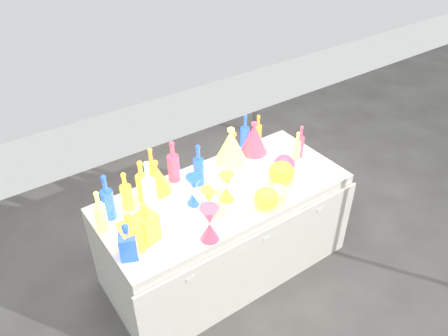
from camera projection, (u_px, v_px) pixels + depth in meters
ground at (224, 263)px, 3.53m from camera, size 80.00×80.00×0.00m
display_table at (225, 230)px, 3.30m from camera, size 1.84×0.83×0.75m
cardboard_box_closed at (121, 118)px, 5.05m from camera, size 0.70×0.61×0.42m
cardboard_box_flat at (80, 122)px, 5.35m from camera, size 0.79×0.75×0.06m
bottle_0 at (142, 181)px, 2.92m from camera, size 0.10×0.10×0.32m
bottle_1 at (107, 197)px, 2.77m from camera, size 0.11×0.11×0.34m
bottle_2 at (152, 168)px, 3.03m from camera, size 0.09×0.09×0.33m
bottle_3 at (173, 161)px, 3.10m from camera, size 0.09×0.09×0.33m
bottle_4 at (100, 211)px, 2.68m from camera, size 0.08×0.08×0.30m
bottle_5 at (149, 187)px, 2.80m from camera, size 0.09×0.09×0.40m
bottle_6 at (126, 191)px, 2.85m from camera, size 0.08×0.08×0.29m
bottle_7 at (199, 165)px, 3.06m from camera, size 0.10×0.10×0.33m
decanter_0 at (146, 222)px, 2.62m from camera, size 0.15×0.15×0.29m
decanter_1 at (130, 232)px, 2.55m from camera, size 0.12×0.12×0.28m
decanter_2 at (127, 241)px, 2.51m from camera, size 0.13×0.13×0.25m
hourglass_0 at (209, 202)px, 2.82m from camera, size 0.14×0.14×0.21m
hourglass_1 at (210, 224)px, 2.63m from camera, size 0.13×0.13×0.25m
hourglass_2 at (219, 199)px, 2.84m from camera, size 0.14×0.14×0.22m
hourglass_3 at (200, 204)px, 2.81m from camera, size 0.12×0.12×0.21m
hourglass_4 at (226, 187)px, 2.96m from camera, size 0.12×0.12×0.21m
hourglass_5 at (194, 190)px, 2.92m from camera, size 0.13×0.13×0.22m
globe_0 at (266, 199)px, 2.91m from camera, size 0.22×0.22×0.13m
globe_1 at (277, 195)px, 2.96m from camera, size 0.19×0.19×0.12m
globe_2 at (281, 174)px, 3.12m from camera, size 0.20×0.20×0.15m
globe_3 at (284, 165)px, 3.23m from camera, size 0.17×0.17×0.13m
lampshade_0 at (156, 176)px, 3.03m from camera, size 0.27×0.27×0.24m
lampshade_1 at (233, 147)px, 3.34m from camera, size 0.26×0.26×0.24m
lampshade_2 at (254, 137)px, 3.43m from camera, size 0.24×0.24×0.26m
lampshade_3 at (231, 145)px, 3.31m from camera, size 0.30×0.30×0.29m
bottle_8 at (245, 133)px, 3.43m from camera, size 0.07×0.07×0.32m
bottle_9 at (258, 129)px, 3.53m from camera, size 0.07×0.07×0.26m
bottle_10 at (300, 141)px, 3.37m from camera, size 0.07×0.07×0.28m
bottle_11 at (297, 146)px, 3.34m from camera, size 0.06×0.06×0.25m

